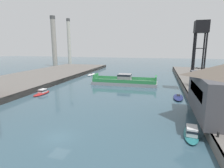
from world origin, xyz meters
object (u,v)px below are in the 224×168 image
moored_boat_mid_left (178,97)px  smokestack_distant_a (54,40)px  moored_boat_near_left (42,92)px  chain_ferry (125,81)px  moored_boat_mid_right (191,133)px  crane_tower (201,35)px  moored_boat_near_right (91,74)px  smokestack_distant_b (69,40)px

moored_boat_mid_left → smokestack_distant_a: (-72.78, 61.35, 16.79)m
moored_boat_near_left → moored_boat_mid_left: (35.54, 4.98, -0.18)m
chain_ferry → moored_boat_mid_left: 21.14m
moored_boat_mid_left → smokestack_distant_a: 96.66m
moored_boat_mid_right → crane_tower: bearing=79.7°
moored_boat_near_right → smokestack_distant_a: (-37.62, 30.51, 16.83)m
chain_ferry → smokestack_distant_a: (-56.51, 47.88, 15.99)m
crane_tower → moored_boat_mid_right: bearing=-100.3°
moored_boat_mid_left → smokestack_distant_b: size_ratio=0.20×
smokestack_distant_a → moored_boat_near_right: bearing=-39.0°
moored_boat_mid_right → moored_boat_mid_left: bearing=90.3°
moored_boat_near_right → smokestack_distant_b: (-38.19, 52.10, 17.56)m
moored_boat_near_right → smokestack_distant_a: bearing=141.0°
smokestack_distant_b → moored_boat_near_left: bearing=-66.7°
moored_boat_near_right → smokestack_distant_b: size_ratio=0.23×
chain_ferry → moored_boat_mid_left: size_ratio=3.17×
moored_boat_near_left → crane_tower: bearing=19.4°
moored_boat_mid_right → smokestack_distant_a: (-72.87, 81.85, 16.49)m
crane_tower → smokestack_distant_a: bearing=146.5°
smokestack_distant_b → crane_tower: bearing=-42.9°
moored_boat_near_left → moored_boat_mid_right: moored_boat_mid_right is taller
moored_boat_near_left → smokestack_distant_a: smokestack_distant_a is taller
moored_boat_near_right → moored_boat_mid_right: moored_boat_mid_right is taller
chain_ferry → moored_boat_near_right: size_ratio=2.82×
moored_boat_near_left → moored_boat_mid_right: (35.63, -15.52, 0.12)m
chain_ferry → crane_tower: crane_tower is taller
smokestack_distant_a → moored_boat_near_left: bearing=-60.7°
smokestack_distant_a → smokestack_distant_b: size_ratio=0.96×
chain_ferry → moored_boat_near_left: chain_ferry is taller
moored_boat_near_left → moored_boat_near_right: (0.38, 35.82, -0.21)m
smokestack_distant_a → crane_tower: bearing=-33.5°
moored_boat_near_right → crane_tower: 48.55m
moored_boat_near_left → moored_boat_mid_right: size_ratio=1.00×
moored_boat_near_right → moored_boat_near_left: bearing=-90.6°
chain_ferry → smokestack_distant_a: bearing=139.7°
moored_boat_near_right → moored_boat_mid_left: size_ratio=1.12×
moored_boat_near_right → smokestack_distant_b: 66.94m
chain_ferry → moored_boat_near_left: 26.68m
chain_ferry → moored_boat_mid_right: bearing=-64.3°
moored_boat_near_right → crane_tower: (40.72, -21.34, 15.62)m
crane_tower → smokestack_distant_a: 93.96m
moored_boat_mid_left → smokestack_distant_a: bearing=139.9°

